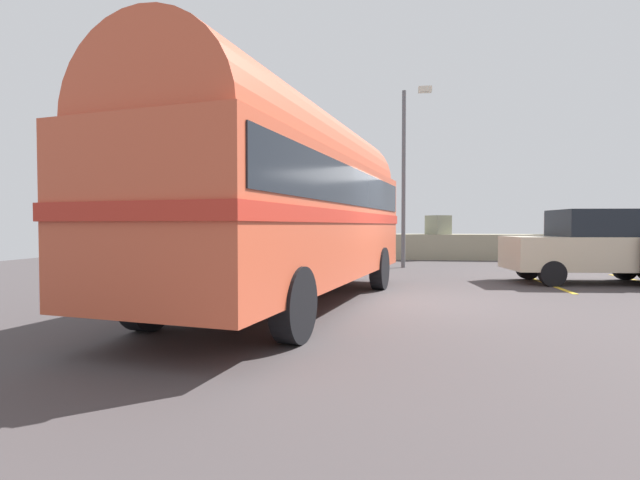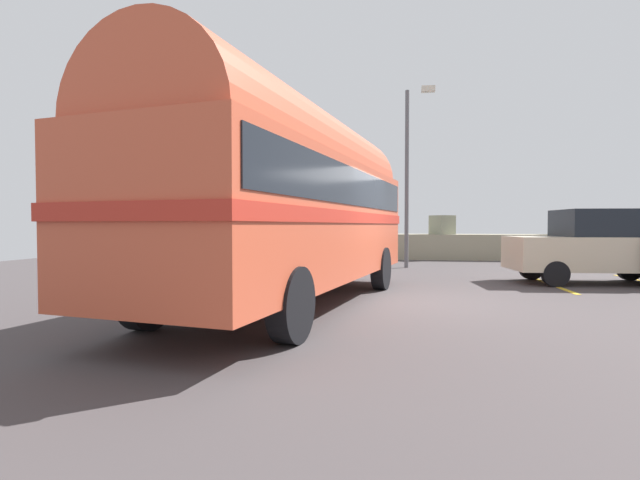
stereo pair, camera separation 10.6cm
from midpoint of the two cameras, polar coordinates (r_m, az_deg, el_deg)
The scene contains 5 objects.
ground at distance 9.42m, azimuth 9.82°, elevation -7.25°, with size 32.00×26.00×0.02m.
breakwater at distance 21.11m, azimuth 8.85°, elevation -0.61°, with size 31.36×1.80×2.11m.
vintage_coach at distance 8.67m, azimuth -3.82°, elevation 5.52°, with size 3.99×8.88×3.70m.
parked_car_nearest at distance 13.78m, azimuth 30.00°, elevation -0.58°, with size 4.23×2.03×1.86m.
lamp_post at distance 16.62m, azimuth 10.23°, elevation 8.57°, with size 0.96×0.60×6.10m.
Camera 1 is at (-0.34, -9.31, 1.49)m, focal length 26.49 mm.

